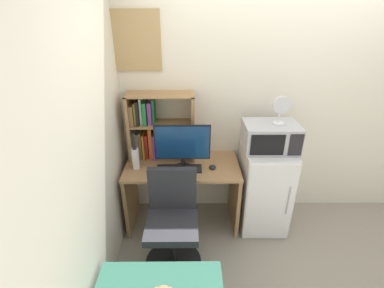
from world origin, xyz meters
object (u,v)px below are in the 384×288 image
mini_fridge (263,187)px  desk_chair (173,226)px  computer_mouse (212,167)px  microwave (270,137)px  water_bottle (136,158)px  wall_corkboard (131,41)px  monitor (182,145)px  desk_fan (281,108)px  keyboard (179,169)px  hutch_bookshelf (152,126)px

mini_fridge → desk_chair: (-0.94, -0.52, -0.05)m
computer_mouse → microwave: (0.56, 0.07, 0.30)m
water_bottle → mini_fridge: size_ratio=0.26×
microwave → computer_mouse: bearing=-173.3°
wall_corkboard → microwave: bearing=-12.9°
computer_mouse → mini_fridge: (0.56, 0.06, -0.29)m
monitor → desk_chair: (-0.09, -0.45, -0.60)m
desk_chair → desk_fan: bearing=27.3°
computer_mouse → wall_corkboard: wall_corkboard is taller
water_bottle → microwave: 1.33m
keyboard → mini_fridge: size_ratio=0.48×
hutch_bookshelf → desk_fan: size_ratio=2.58×
desk_fan → desk_chair: size_ratio=0.29×
monitor → desk_fan: (0.91, 0.07, 0.34)m
monitor → wall_corkboard: bearing=141.4°
keyboard → water_bottle: water_bottle is taller
keyboard → water_bottle: size_ratio=1.88×
monitor → water_bottle: (-0.47, 0.02, -0.15)m
wall_corkboard → monitor: bearing=-38.6°
monitor → wall_corkboard: wall_corkboard is taller
water_bottle → wall_corkboard: 1.11m
monitor → desk_fan: desk_fan is taller
computer_mouse → desk_fan: bearing=5.5°
keyboard → desk_chair: size_ratio=0.48×
monitor → desk_chair: monitor is taller
monitor → mini_fridge: 1.01m
computer_mouse → mini_fridge: size_ratio=0.09×
mini_fridge → hutch_bookshelf: bearing=170.3°
computer_mouse → wall_corkboard: bearing=154.4°
monitor → wall_corkboard: (-0.48, 0.38, 0.90)m
water_bottle → microwave: (1.32, 0.05, 0.21)m
hutch_bookshelf → desk_chair: bearing=-72.4°
hutch_bookshelf → keyboard: hutch_bookshelf is taller
hutch_bookshelf → wall_corkboard: bearing=146.0°
desk_fan → computer_mouse: bearing=-174.5°
keyboard → computer_mouse: bearing=3.0°
mini_fridge → wall_corkboard: 1.98m
keyboard → computer_mouse: 0.33m
computer_mouse → water_bottle: (-0.76, 0.01, 0.09)m
microwave → keyboard: bearing=-174.7°
monitor → keyboard: (-0.04, -0.01, -0.25)m
keyboard → monitor: bearing=11.7°
hutch_bookshelf → keyboard: size_ratio=1.57×
wall_corkboard → computer_mouse: bearing=-25.6°
desk_fan → microwave: bearing=174.9°
computer_mouse → desk_fan: (0.62, 0.06, 0.59)m
computer_mouse → desk_chair: bearing=-130.1°
hutch_bookshelf → mini_fridge: (1.17, -0.20, -0.62)m
keyboard → wall_corkboard: size_ratio=0.80×
hutch_bookshelf → desk_chair: size_ratio=0.75×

